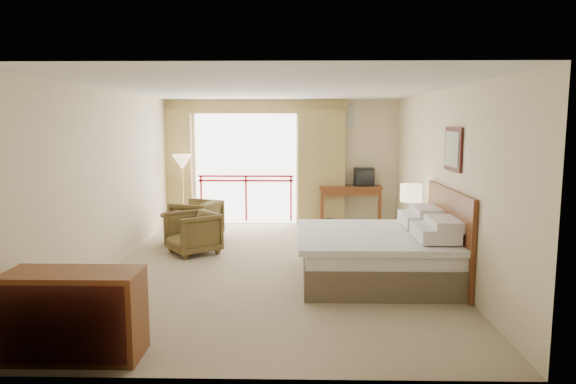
{
  "coord_description": "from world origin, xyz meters",
  "views": [
    {
      "loc": [
        0.35,
        -7.69,
        2.21
      ],
      "look_at": [
        0.19,
        0.4,
        1.12
      ],
      "focal_mm": 32.0,
      "sensor_mm": 36.0,
      "label": 1
    }
  ],
  "objects_px": {
    "desk": "(349,194)",
    "side_table": "(176,224)",
    "wastebasket": "(330,226)",
    "nightstand": "(410,239)",
    "armchair_near": "(193,253)",
    "armchair_far": "(197,238)",
    "dresser": "(74,315)",
    "floor_lamp": "(182,165)",
    "table_lamp": "(411,194)",
    "tv": "(364,177)",
    "bed": "(379,253)"
  },
  "relations": [
    {
      "from": "desk",
      "to": "side_table",
      "type": "relative_size",
      "value": 2.26
    },
    {
      "from": "wastebasket",
      "to": "side_table",
      "type": "bearing_deg",
      "value": -157.26
    },
    {
      "from": "nightstand",
      "to": "armchair_near",
      "type": "bearing_deg",
      "value": 177.15
    },
    {
      "from": "armchair_far",
      "to": "dresser",
      "type": "bearing_deg",
      "value": 18.56
    },
    {
      "from": "armchair_far",
      "to": "floor_lamp",
      "type": "bearing_deg",
      "value": -133.96
    },
    {
      "from": "table_lamp",
      "to": "wastebasket",
      "type": "xyz_separation_m",
      "value": [
        -1.23,
        1.79,
        -0.91
      ]
    },
    {
      "from": "dresser",
      "to": "armchair_far",
      "type": "bearing_deg",
      "value": 92.94
    },
    {
      "from": "wastebasket",
      "to": "armchair_near",
      "type": "height_order",
      "value": "armchair_near"
    },
    {
      "from": "wastebasket",
      "to": "side_table",
      "type": "distance_m",
      "value": 3.1
    },
    {
      "from": "floor_lamp",
      "to": "dresser",
      "type": "height_order",
      "value": "floor_lamp"
    },
    {
      "from": "desk",
      "to": "tv",
      "type": "height_order",
      "value": "tv"
    },
    {
      "from": "wastebasket",
      "to": "armchair_far",
      "type": "height_order",
      "value": "armchair_far"
    },
    {
      "from": "wastebasket",
      "to": "table_lamp",
      "type": "bearing_deg",
      "value": -55.65
    },
    {
      "from": "desk",
      "to": "floor_lamp",
      "type": "xyz_separation_m",
      "value": [
        -3.54,
        -0.49,
        0.66
      ]
    },
    {
      "from": "bed",
      "to": "desk",
      "type": "xyz_separation_m",
      "value": [
        -0.03,
        4.01,
        0.3
      ]
    },
    {
      "from": "desk",
      "to": "dresser",
      "type": "relative_size",
      "value": 1.06
    },
    {
      "from": "tv",
      "to": "wastebasket",
      "type": "distance_m",
      "value": 1.44
    },
    {
      "from": "bed",
      "to": "desk",
      "type": "bearing_deg",
      "value": 90.42
    },
    {
      "from": "wastebasket",
      "to": "floor_lamp",
      "type": "xyz_separation_m",
      "value": [
        -3.07,
        0.38,
        1.2
      ]
    },
    {
      "from": "table_lamp",
      "to": "floor_lamp",
      "type": "xyz_separation_m",
      "value": [
        -4.29,
        2.17,
        0.29
      ]
    },
    {
      "from": "tv",
      "to": "armchair_far",
      "type": "bearing_deg",
      "value": -159.84
    },
    {
      "from": "table_lamp",
      "to": "desk",
      "type": "distance_m",
      "value": 2.79
    },
    {
      "from": "nightstand",
      "to": "side_table",
      "type": "height_order",
      "value": "side_table"
    },
    {
      "from": "side_table",
      "to": "dresser",
      "type": "height_order",
      "value": "dresser"
    },
    {
      "from": "armchair_near",
      "to": "wastebasket",
      "type": "bearing_deg",
      "value": 89.25
    },
    {
      "from": "nightstand",
      "to": "wastebasket",
      "type": "relative_size",
      "value": 2.02
    },
    {
      "from": "table_lamp",
      "to": "wastebasket",
      "type": "distance_m",
      "value": 2.35
    },
    {
      "from": "armchair_far",
      "to": "armchair_near",
      "type": "bearing_deg",
      "value": 28.63
    },
    {
      "from": "wastebasket",
      "to": "floor_lamp",
      "type": "distance_m",
      "value": 3.32
    },
    {
      "from": "desk",
      "to": "tv",
      "type": "relative_size",
      "value": 3.16
    },
    {
      "from": "floor_lamp",
      "to": "wastebasket",
      "type": "bearing_deg",
      "value": -7.04
    },
    {
      "from": "tv",
      "to": "side_table",
      "type": "bearing_deg",
      "value": -153.31
    },
    {
      "from": "side_table",
      "to": "bed",
      "type": "bearing_deg",
      "value": -30.17
    },
    {
      "from": "armchair_near",
      "to": "dresser",
      "type": "xyz_separation_m",
      "value": [
        -0.32,
        -3.91,
        0.42
      ]
    },
    {
      "from": "bed",
      "to": "nightstand",
      "type": "height_order",
      "value": "bed"
    },
    {
      "from": "armchair_far",
      "to": "floor_lamp",
      "type": "xyz_separation_m",
      "value": [
        -0.47,
        0.96,
        1.34
      ]
    },
    {
      "from": "bed",
      "to": "tv",
      "type": "relative_size",
      "value": 5.06
    },
    {
      "from": "bed",
      "to": "armchair_near",
      "type": "height_order",
      "value": "bed"
    },
    {
      "from": "nightstand",
      "to": "desk",
      "type": "bearing_deg",
      "value": 104.2
    },
    {
      "from": "desk",
      "to": "armchair_near",
      "type": "height_order",
      "value": "desk"
    },
    {
      "from": "wastebasket",
      "to": "armchair_far",
      "type": "relative_size",
      "value": 0.34
    },
    {
      "from": "wastebasket",
      "to": "bed",
      "type": "bearing_deg",
      "value": -80.9
    },
    {
      "from": "table_lamp",
      "to": "floor_lamp",
      "type": "distance_m",
      "value": 4.82
    },
    {
      "from": "nightstand",
      "to": "tv",
      "type": "distance_m",
      "value": 2.79
    },
    {
      "from": "table_lamp",
      "to": "wastebasket",
      "type": "height_order",
      "value": "table_lamp"
    },
    {
      "from": "nightstand",
      "to": "dresser",
      "type": "bearing_deg",
      "value": -137.49
    },
    {
      "from": "tv",
      "to": "armchair_far",
      "type": "distance_m",
      "value": 3.8
    },
    {
      "from": "table_lamp",
      "to": "armchair_near",
      "type": "distance_m",
      "value": 3.8
    },
    {
      "from": "nightstand",
      "to": "wastebasket",
      "type": "distance_m",
      "value": 2.22
    },
    {
      "from": "dresser",
      "to": "bed",
      "type": "bearing_deg",
      "value": 42.27
    }
  ]
}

